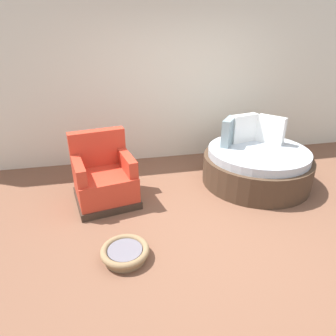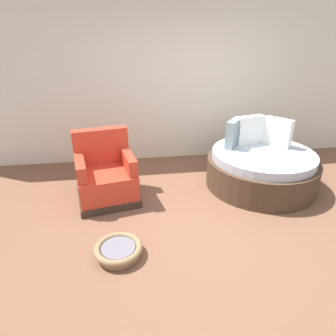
# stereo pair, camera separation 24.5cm
# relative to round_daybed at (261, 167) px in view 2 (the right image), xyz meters

# --- Properties ---
(ground_plane) EXTENTS (8.00, 8.00, 0.02)m
(ground_plane) POSITION_rel_round_daybed_xyz_m (-1.00, -1.03, -0.30)
(ground_plane) COLOR brown
(back_wall) EXTENTS (8.00, 0.12, 2.83)m
(back_wall) POSITION_rel_round_daybed_xyz_m (-1.00, 1.34, 1.12)
(back_wall) COLOR silver
(back_wall) RESTS_ON ground_plane
(round_daybed) EXTENTS (1.64, 1.64, 0.99)m
(round_daybed) POSITION_rel_round_daybed_xyz_m (0.00, 0.00, 0.00)
(round_daybed) COLOR #473323
(round_daybed) RESTS_ON ground_plane
(red_armchair) EXTENTS (0.94, 0.94, 0.94)m
(red_armchair) POSITION_rel_round_daybed_xyz_m (-2.31, -0.06, 0.04)
(red_armchair) COLOR #38281E
(red_armchair) RESTS_ON ground_plane
(pet_basket) EXTENTS (0.51, 0.51, 0.13)m
(pet_basket) POSITION_rel_round_daybed_xyz_m (-2.14, -1.31, -0.22)
(pet_basket) COLOR #8E704C
(pet_basket) RESTS_ON ground_plane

